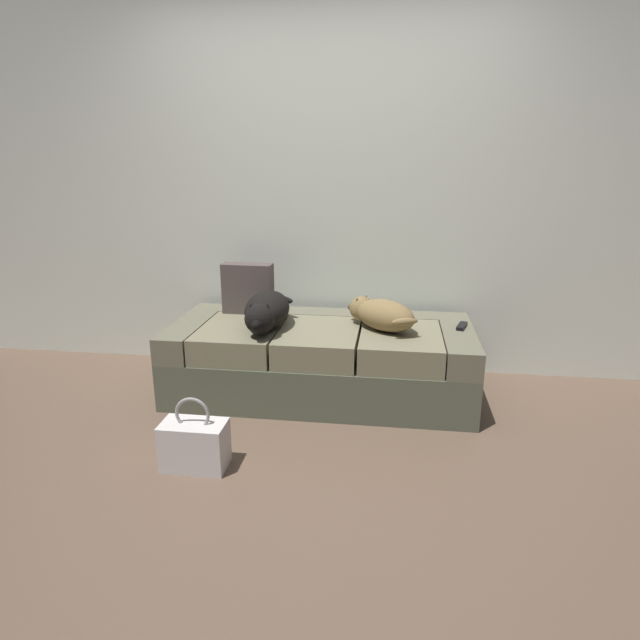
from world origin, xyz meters
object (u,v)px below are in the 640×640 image
object	(u,v)px
tv_remote	(462,326)
dog_dark	(266,311)
couch	(321,360)
throw_pillow	(248,288)
handbag	(195,444)
dog_tan	(381,314)

from	to	relation	value
tv_remote	dog_dark	bearing A→B (deg)	-155.13
couch	throw_pillow	xyz separation A→B (m)	(-0.54, 0.23, 0.40)
throw_pillow	handbag	distance (m)	1.31
dog_dark	throw_pillow	size ratio (longest dim) A/B	1.90
dog_dark	dog_tan	bearing A→B (deg)	6.38
dog_dark	tv_remote	bearing A→B (deg)	8.10
dog_dark	dog_tan	world-z (taller)	dog_dark
couch	tv_remote	xyz separation A→B (m)	(0.88, 0.07, 0.24)
dog_dark	handbag	bearing A→B (deg)	-100.95
dog_tan	throw_pillow	bearing A→B (deg)	164.50
throw_pillow	handbag	world-z (taller)	throw_pillow
dog_tan	handbag	world-z (taller)	dog_tan
dog_tan	handbag	bearing A→B (deg)	-132.61
dog_tan	handbag	size ratio (longest dim) A/B	1.32
dog_tan	throw_pillow	distance (m)	0.95
dog_dark	couch	bearing A→B (deg)	17.48
dog_tan	handbag	distance (m)	1.37
dog_dark	tv_remote	xyz separation A→B (m)	(1.21, 0.17, -0.10)
couch	throw_pillow	distance (m)	0.71
dog_tan	tv_remote	xyz separation A→B (m)	(0.51, 0.09, -0.09)
tv_remote	throw_pillow	world-z (taller)	throw_pillow
tv_remote	couch	bearing A→B (deg)	-158.79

